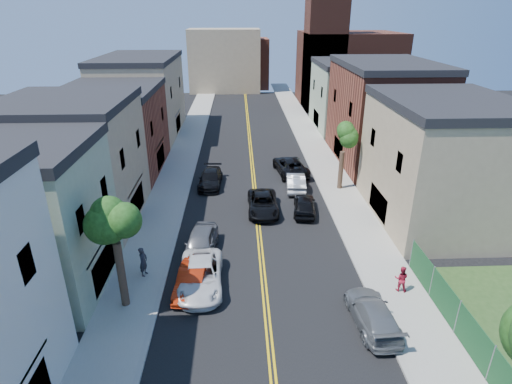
{
  "coord_description": "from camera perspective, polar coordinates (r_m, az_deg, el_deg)",
  "views": [
    {
      "loc": [
        -1.37,
        -5.14,
        15.33
      ],
      "look_at": [
        -0.09,
        25.14,
        2.0
      ],
      "focal_mm": 29.09,
      "sensor_mm": 36.0,
      "label": 1
    }
  ],
  "objects": [
    {
      "name": "grey_car_left",
      "position": [
        28.62,
        -7.62,
        -6.93
      ],
      "size": [
        2.48,
        5.09,
        1.67
      ],
      "primitive_type": "imported",
      "rotation": [
        0.0,
        0.0,
        -0.11
      ],
      "color": "#53555A",
      "rests_on": "ground"
    },
    {
      "name": "tree_left_mid",
      "position": [
        22.04,
        -19.39,
        -1.08
      ],
      "size": [
        5.2,
        5.2,
        9.29
      ],
      "color": "#39271C",
      "rests_on": "sidewalk_left"
    },
    {
      "name": "silver_car_right",
      "position": [
        38.65,
        5.44,
        1.5
      ],
      "size": [
        1.96,
        4.81,
        1.55
      ],
      "primitive_type": "imported",
      "rotation": [
        0.0,
        0.0,
        3.07
      ],
      "color": "#B4B6BC",
      "rests_on": "ground"
    },
    {
      "name": "red_sedan",
      "position": [
        25.39,
        -8.75,
        -11.71
      ],
      "size": [
        2.03,
        4.53,
        1.44
      ],
      "primitive_type": "imported",
      "rotation": [
        0.0,
        0.0,
        -0.12
      ],
      "color": "red",
      "rests_on": "ground"
    },
    {
      "name": "sidewalk_left",
      "position": [
        48.1,
        -10.14,
        4.87
      ],
      "size": [
        3.2,
        100.0,
        0.15
      ],
      "primitive_type": "cube",
      "color": "gray",
      "rests_on": "ground"
    },
    {
      "name": "bldg_right_palegrn",
      "position": [
        60.2,
        12.72,
        12.57
      ],
      "size": [
        9.0,
        12.0,
        8.5
      ],
      "primitive_type": "cube",
      "color": "gray",
      "rests_on": "ground"
    },
    {
      "name": "bldg_left_tan_near",
      "position": [
        34.43,
        -23.84,
        3.32
      ],
      "size": [
        9.0,
        10.0,
        9.0
      ],
      "primitive_type": "cube",
      "color": "#998466",
      "rests_on": "ground"
    },
    {
      "name": "black_car_left",
      "position": [
        39.41,
        -6.28,
        1.85
      ],
      "size": [
        2.29,
        5.12,
        1.46
      ],
      "primitive_type": "imported",
      "rotation": [
        0.0,
        0.0,
        -0.05
      ],
      "color": "black",
      "rests_on": "ground"
    },
    {
      "name": "bldg_left_tan_far",
      "position": [
        57.55,
        -15.42,
        12.32
      ],
      "size": [
        9.0,
        16.0,
        9.5
      ],
      "primitive_type": "cube",
      "color": "#998466",
      "rests_on": "ground"
    },
    {
      "name": "sidewalk_right",
      "position": [
        48.54,
        8.75,
        5.14
      ],
      "size": [
        3.2,
        100.0,
        0.15
      ],
      "primitive_type": "cube",
      "color": "gray",
      "rests_on": "ground"
    },
    {
      "name": "grey_car_right",
      "position": [
        23.51,
        15.74,
        -15.78
      ],
      "size": [
        2.24,
        5.01,
        1.42
      ],
      "primitive_type": "imported",
      "rotation": [
        0.0,
        0.0,
        3.19
      ],
      "color": "slate",
      "rests_on": "ground"
    },
    {
      "name": "black_suv_lane",
      "position": [
        34.12,
        0.95,
        -1.6
      ],
      "size": [
        2.44,
        5.28,
        1.47
      ],
      "primitive_type": "imported",
      "rotation": [
        0.0,
        0.0,
        -0.0
      ],
      "color": "black",
      "rests_on": "ground"
    },
    {
      "name": "church",
      "position": [
        74.79,
        11.81,
        17.06
      ],
      "size": [
        16.2,
        14.2,
        22.6
      ],
      "color": "#4C2319",
      "rests_on": "ground"
    },
    {
      "name": "bldg_left_brick",
      "position": [
        44.5,
        -19.0,
        7.7
      ],
      "size": [
        9.0,
        12.0,
        8.0
      ],
      "primitive_type": "cube",
      "color": "brown",
      "rests_on": "ground"
    },
    {
      "name": "backdrop_left",
      "position": [
        87.68,
        -4.33,
        17.57
      ],
      "size": [
        14.0,
        8.0,
        12.0
      ],
      "primitive_type": "cube",
      "color": "#998466",
      "rests_on": "ground"
    },
    {
      "name": "backdrop_center",
      "position": [
        91.73,
        -1.62,
        17.27
      ],
      "size": [
        10.0,
        8.0,
        10.0
      ],
      "primitive_type": "cube",
      "color": "brown",
      "rests_on": "ground"
    },
    {
      "name": "bldg_right_brick",
      "position": [
        46.95,
        17.02,
        10.01
      ],
      "size": [
        9.0,
        14.0,
        10.0
      ],
      "primitive_type": "cube",
      "color": "brown",
      "rests_on": "ground"
    },
    {
      "name": "curb_right",
      "position": [
        48.24,
        6.7,
        5.14
      ],
      "size": [
        0.3,
        100.0,
        0.15
      ],
      "primitive_type": "cube",
      "color": "gray",
      "rests_on": "ground"
    },
    {
      "name": "pedestrian_left",
      "position": [
        26.83,
        -15.24,
        -9.22
      ],
      "size": [
        0.63,
        0.8,
        1.93
      ],
      "primitive_type": "imported",
      "rotation": [
        0.0,
        0.0,
        1.31
      ],
      "color": "#26252D",
      "rests_on": "sidewalk_left"
    },
    {
      "name": "dark_car_right_far",
      "position": [
        42.35,
        4.74,
        3.63
      ],
      "size": [
        3.54,
        6.27,
        1.65
      ],
      "primitive_type": "imported",
      "rotation": [
        0.0,
        0.0,
        3.28
      ],
      "color": "black",
      "rests_on": "ground"
    },
    {
      "name": "bldg_left_palegrn",
      "position": [
        27.01,
        -30.11,
        -3.94
      ],
      "size": [
        9.0,
        8.0,
        8.5
      ],
      "primitive_type": "cube",
      "color": "gray",
      "rests_on": "ground"
    },
    {
      "name": "white_pickup",
      "position": [
        25.51,
        -7.6,
        -11.31
      ],
      "size": [
        2.71,
        5.61,
        1.54
      ],
      "primitive_type": "imported",
      "rotation": [
        0.0,
        0.0,
        0.03
      ],
      "color": "silver",
      "rests_on": "ground"
    },
    {
      "name": "fence_right",
      "position": [
        23.13,
        27.65,
        -17.5
      ],
      "size": [
        0.04,
        15.0,
        1.9
      ],
      "primitive_type": "cube",
      "color": "#143F1E",
      "rests_on": "sidewalk_right"
    },
    {
      "name": "black_car_right",
      "position": [
        34.16,
        6.69,
        -1.72
      ],
      "size": [
        2.33,
        4.53,
        1.48
      ],
      "primitive_type": "imported",
      "rotation": [
        0.0,
        0.0,
        3.0
      ],
      "color": "black",
      "rests_on": "ground"
    },
    {
      "name": "bldg_right_tan",
      "position": [
        34.68,
        24.08,
        3.42
      ],
      "size": [
        9.0,
        12.0,
        9.0
      ],
      "primitive_type": "cube",
      "color": "#998466",
      "rests_on": "ground"
    },
    {
      "name": "pedestrian_right",
      "position": [
        26.12,
        19.34,
        -11.18
      ],
      "size": [
        0.96,
        0.85,
        1.63
      ],
      "primitive_type": "imported",
      "rotation": [
        0.0,
        0.0,
        2.78
      ],
      "color": "#A71931",
      "rests_on": "sidewalk_right"
    },
    {
      "name": "tree_right_far",
      "position": [
        37.59,
        12.1,
        8.46
      ],
      "size": [
        4.4,
        4.4,
        8.03
      ],
      "color": "#39271C",
      "rests_on": "sidewalk_right"
    },
    {
      "name": "curb_left",
      "position": [
        47.89,
        -8.05,
        4.92
      ],
      "size": [
        0.3,
        100.0,
        0.15
      ],
      "primitive_type": "cube",
      "color": "gray",
      "rests_on": "ground"
    }
  ]
}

